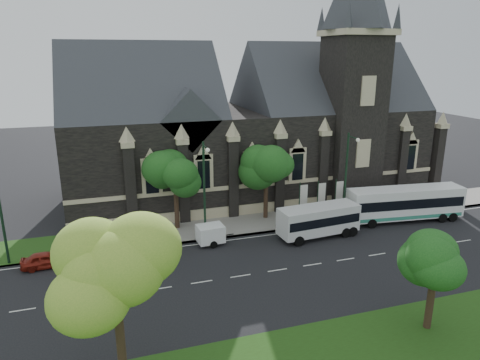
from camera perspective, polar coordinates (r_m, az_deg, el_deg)
name	(u,v)px	position (r m, az deg, el deg)	size (l,w,h in m)	color
ground	(277,270)	(34.37, 4.95, -11.76)	(160.00, 160.00, 0.00)	black
sidewalk	(240,225)	(42.42, 0.04, -5.93)	(80.00, 5.00, 0.15)	gray
museum	(258,125)	(50.32, 2.42, 7.20)	(40.00, 17.70, 29.90)	black
tree_park_near	(119,269)	(21.47, -15.63, -11.29)	(4.42, 4.42, 8.56)	black
tree_park_east	(437,257)	(28.36, 24.49, -9.23)	(3.40, 3.40, 6.28)	black
tree_walk_right	(268,163)	(42.73, 3.66, 2.32)	(4.08, 4.08, 7.80)	black
tree_walk_left	(177,171)	(40.45, -8.33, 1.24)	(3.91, 3.91, 7.64)	black
street_lamp_near	(347,173)	(42.73, 13.94, 0.88)	(0.36, 1.88, 9.00)	black
street_lamp_mid	(205,186)	(37.54, -4.67, -0.82)	(0.36, 1.88, 9.00)	black
banner_flag_left	(302,198)	(43.38, 8.19, -2.33)	(0.90, 0.10, 4.00)	black
banner_flag_center	(320,196)	(44.26, 10.53, -2.07)	(0.90, 0.10, 4.00)	black
banner_flag_right	(338,194)	(45.20, 12.77, -1.81)	(0.90, 0.10, 4.00)	black
tour_coach	(405,203)	(46.10, 20.96, -2.85)	(11.85, 3.78, 3.40)	white
shuttle_bus	(319,219)	(40.08, 10.33, -5.11)	(7.66, 3.16, 2.89)	silver
box_trailer	(210,234)	(38.19, -3.92, -7.07)	(3.35, 1.98, 1.76)	white
sedan	(143,249)	(36.83, -12.64, -8.91)	(1.46, 4.17, 1.38)	#7C94B4
car_far_red	(46,260)	(37.62, -24.18, -9.57)	(1.49, 3.70, 1.26)	maroon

